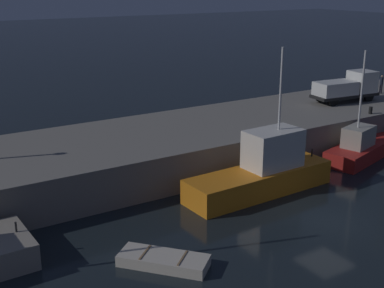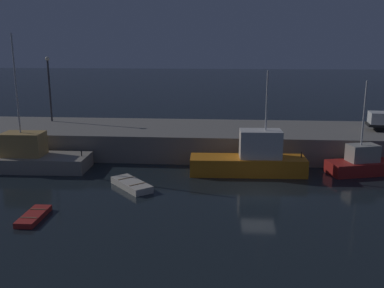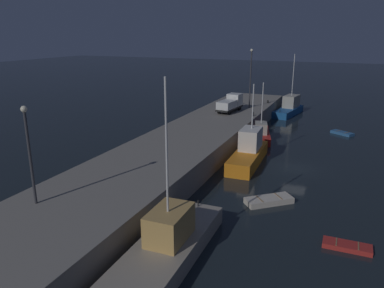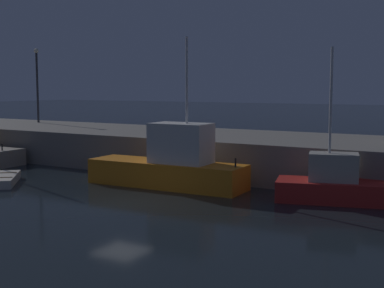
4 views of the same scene
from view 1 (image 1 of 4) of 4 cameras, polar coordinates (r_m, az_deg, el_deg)
ground_plane at (r=29.24m, az=14.66°, el=-8.21°), size 320.00×320.00×0.00m
pier_quay at (r=37.64m, az=1.10°, el=0.29°), size 65.63×9.84×2.54m
fishing_trawler_red at (r=39.79m, az=18.17°, el=-0.32°), size 8.23×4.43×7.91m
fishing_boat_blue at (r=31.92m, az=7.83°, el=-2.98°), size 9.83×2.98×8.74m
rowboat_white_mid at (r=24.22m, az=-3.14°, el=-12.63°), size 3.82×4.08×0.55m
utility_truck at (r=46.15m, az=16.67°, el=5.99°), size 6.15×2.59×2.50m
dockworker at (r=50.65m, az=20.04°, el=6.30°), size 0.40×0.41×1.65m
bollard_central at (r=42.53m, az=18.98°, el=3.51°), size 0.28×0.28×0.55m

